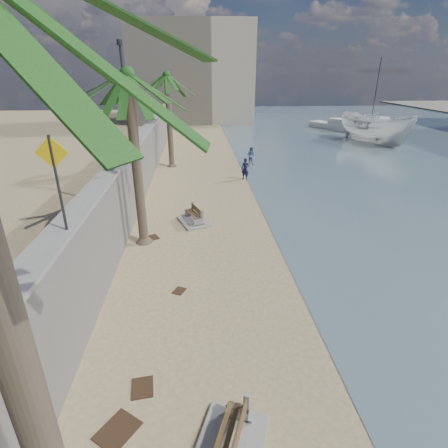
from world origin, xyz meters
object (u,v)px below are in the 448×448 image
yacht_far (334,127)px  bench_far (194,216)px  person_b (251,154)px  sailboat_west (371,120)px  boat_cruiser (375,127)px  person_a (245,167)px  bench_near (229,441)px  yacht_near (373,127)px  palm_back (167,76)px  palm_mid (128,77)px

yacht_far → bench_far: bearing=119.4°
yacht_far → person_b: bearing=113.5°
bench_far → sailboat_west: bearing=53.6°
boat_cruiser → sailboat_west: bearing=43.7°
person_a → yacht_far: 27.59m
bench_far → yacht_far: size_ratio=0.30×
bench_near → person_a: size_ratio=1.30×
person_a → yacht_near: 30.84m
bench_far → palm_back: bearing=98.8°
person_b → yacht_near: size_ratio=0.17×
person_a → bench_far: bearing=-86.7°
palm_back → person_a: size_ratio=4.41×
bench_near → palm_mid: bearing=106.9°
yacht_near → person_b: bearing=169.9°
bench_near → palm_back: (-2.61, 24.31, 6.62)m
person_b → boat_cruiser: bearing=-107.6°
bench_near → palm_mid: 12.58m
palm_mid → person_a: size_ratio=4.50×
person_a → yacht_near: person_a is taller
sailboat_west → boat_cruiser: bearing=-114.9°
bench_far → boat_cruiser: (19.86, 20.80, 1.38)m
bench_far → person_b: bearing=68.4°
person_b → boat_cruiser: (15.00, 8.53, 0.89)m
yacht_near → sailboat_west: (3.06, 6.95, -0.05)m
person_a → palm_back: bearing=171.8°
palm_back → yacht_far: size_ratio=1.05×
person_b → yacht_far: (14.26, 18.37, -0.50)m
yacht_far → yacht_near: bearing=-120.1°
bench_near → bench_far: 12.30m
bench_far → palm_back: palm_back is taller
boat_cruiser → person_b: bearing=-171.8°
bench_far → palm_back: (-1.86, 12.03, 6.63)m
person_a → sailboat_west: size_ratio=0.19×
person_b → person_a: bearing=119.0°
palm_back → person_b: 9.11m
yacht_far → sailboat_west: 10.88m
palm_mid → yacht_far: 39.77m
yacht_near → sailboat_west: bearing=13.4°
palm_mid → person_a: palm_mid is taller
bench_near → palm_back: bearing=96.1°
bench_far → person_a: 8.62m
yacht_near → yacht_far: same height
person_a → yacht_far: bearing=85.4°
boat_cruiser → yacht_near: 10.87m
palm_back → person_b: (6.72, 0.24, -6.14)m
bench_near → person_b: bearing=80.5°
boat_cruiser → sailboat_west: (7.74, 16.66, -1.43)m
bench_far → yacht_near: yacht_near is taller
bench_far → person_a: bearing=64.1°
palm_mid → person_b: 17.30m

